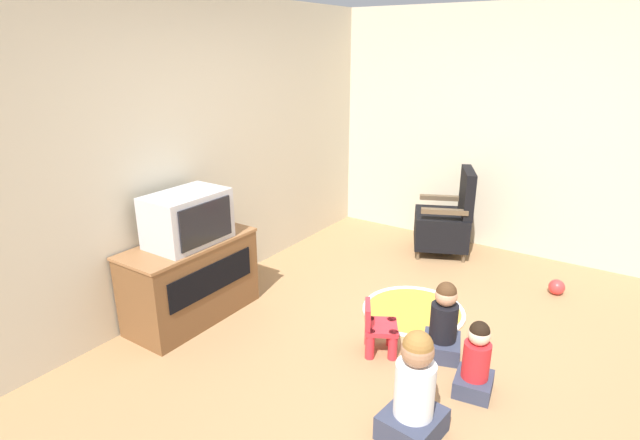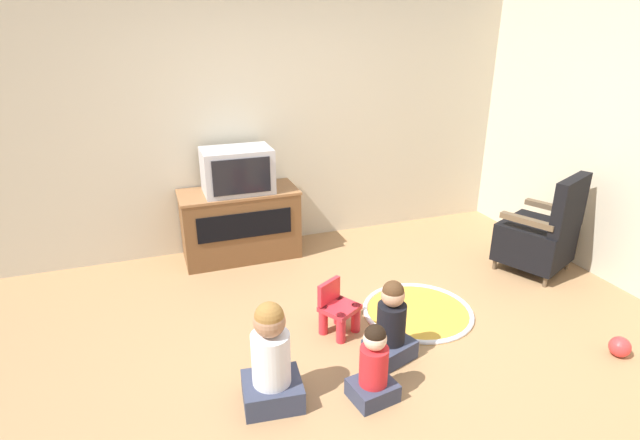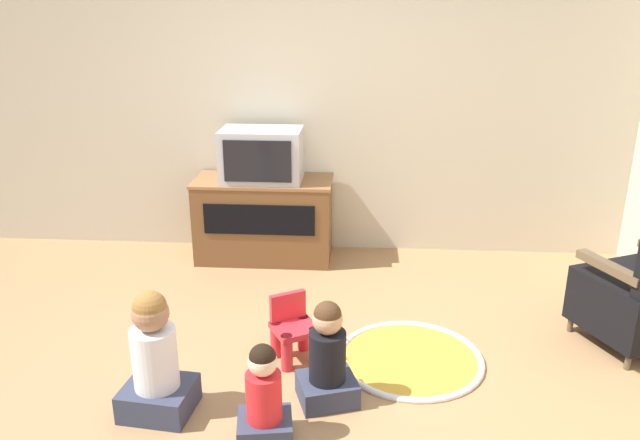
# 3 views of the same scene
# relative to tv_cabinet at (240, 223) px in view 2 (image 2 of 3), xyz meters

# --- Properties ---
(ground_plane) EXTENTS (30.00, 30.00, 0.00)m
(ground_plane) POSITION_rel_tv_cabinet_xyz_m (0.35, -1.82, -0.35)
(ground_plane) COLOR #9E754C
(wall_back) EXTENTS (5.74, 0.12, 2.60)m
(wall_back) POSITION_rel_tv_cabinet_xyz_m (0.22, 0.33, 0.95)
(wall_back) COLOR beige
(wall_back) RESTS_ON ground_plane
(tv_cabinet) EXTENTS (1.11, 0.51, 0.68)m
(tv_cabinet) POSITION_rel_tv_cabinet_xyz_m (0.00, 0.00, 0.00)
(tv_cabinet) COLOR brown
(tv_cabinet) RESTS_ON ground_plane
(television) EXTENTS (0.63, 0.42, 0.41)m
(television) POSITION_rel_tv_cabinet_xyz_m (-0.00, -0.03, 0.53)
(television) COLOR #B7B7BC
(television) RESTS_ON tv_cabinet
(black_armchair) EXTENTS (0.75, 0.75, 0.94)m
(black_armchair) POSITION_rel_tv_cabinet_xyz_m (2.51, -1.24, 0.01)
(black_armchair) COLOR brown
(black_armchair) RESTS_ON ground_plane
(yellow_kid_chair) EXTENTS (0.33, 0.33, 0.39)m
(yellow_kid_chair) POSITION_rel_tv_cabinet_xyz_m (0.41, -1.53, -0.18)
(yellow_kid_chair) COLOR red
(yellow_kid_chair) RESTS_ON ground_plane
(play_mat) EXTENTS (0.88, 0.88, 0.04)m
(play_mat) POSITION_rel_tv_cabinet_xyz_m (1.11, -1.51, -0.34)
(play_mat) COLOR gold
(play_mat) RESTS_ON ground_plane
(child_watching_left) EXTENTS (0.37, 0.34, 0.59)m
(child_watching_left) POSITION_rel_tv_cabinet_xyz_m (0.64, -1.94, -0.10)
(child_watching_left) COLOR #33384C
(child_watching_left) RESTS_ON ground_plane
(child_watching_center) EXTENTS (0.39, 0.35, 0.69)m
(child_watching_center) POSITION_rel_tv_cabinet_xyz_m (-0.24, -2.09, -0.05)
(child_watching_center) COLOR #33384C
(child_watching_center) RESTS_ON ground_plane
(child_watching_right) EXTENTS (0.30, 0.27, 0.52)m
(child_watching_right) POSITION_rel_tv_cabinet_xyz_m (0.35, -2.27, -0.12)
(child_watching_right) COLOR #33384C
(child_watching_right) RESTS_ON ground_plane
(toy_ball) EXTENTS (0.14, 0.14, 0.14)m
(toy_ball) POSITION_rel_tv_cabinet_xyz_m (2.14, -2.47, -0.28)
(toy_ball) COLOR red
(toy_ball) RESTS_ON ground_plane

